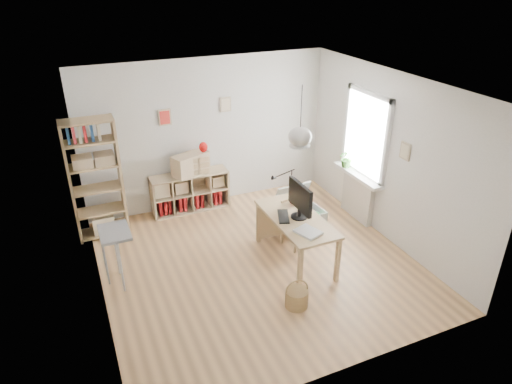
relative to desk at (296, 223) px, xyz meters
name	(u,v)px	position (x,y,z in m)	size (l,w,h in m)	color
ground	(258,263)	(-0.55, 0.15, -0.66)	(4.50, 4.50, 0.00)	tan
room_shell	(300,137)	(0.00, 0.00, 1.34)	(4.50, 4.50, 4.50)	white
window_unit	(366,135)	(1.68, 0.75, 0.89)	(0.07, 1.16, 1.46)	white
radiator	(358,197)	(1.64, 0.75, -0.26)	(0.10, 0.80, 0.80)	silver
windowsill	(358,175)	(1.59, 0.75, 0.17)	(0.22, 1.20, 0.06)	white
desk	(296,223)	(0.00, 0.00, 0.00)	(0.70, 1.50, 0.75)	tan
cube_shelf	(189,194)	(-1.02, 2.23, -0.36)	(1.40, 0.38, 0.72)	tan
tall_bookshelf	(95,175)	(-2.59, 1.95, 0.43)	(0.80, 0.38, 2.00)	tan
side_table	(111,244)	(-2.59, 0.50, 0.01)	(0.40, 0.55, 0.85)	gray
chair	(295,219)	(0.21, 0.42, -0.21)	(0.45, 0.45, 0.79)	gray
wicker_basket	(297,298)	(-0.47, -0.95, -0.52)	(0.31, 0.31, 0.42)	olive
storage_chest	(302,215)	(0.57, 0.82, -0.43)	(0.71, 0.79, 0.70)	silver
monitor	(300,199)	(0.04, -0.01, 0.40)	(0.25, 0.62, 0.54)	black
keyboard	(283,216)	(-0.17, 0.09, 0.10)	(0.15, 0.41, 0.02)	black
task_lamp	(281,181)	(0.05, 0.61, 0.40)	(0.42, 0.16, 0.45)	black
yarn_ball	(294,199)	(0.16, 0.39, 0.18)	(0.17, 0.17, 0.17)	#4D0A1A
paper_tray	(308,232)	(-0.06, -0.45, 0.11)	(0.27, 0.33, 0.03)	white
drawer_chest	(191,164)	(-0.96, 2.19, 0.25)	(0.66, 0.30, 0.37)	tan
red_vase	(203,147)	(-0.71, 2.19, 0.53)	(0.15, 0.15, 0.19)	#A50F0D
potted_plant	(347,158)	(1.57, 1.07, 0.37)	(0.29, 0.25, 0.33)	#356A28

